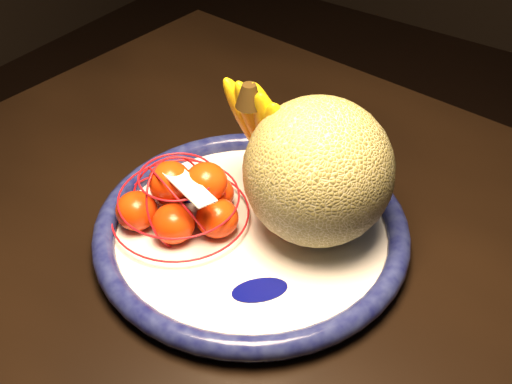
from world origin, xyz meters
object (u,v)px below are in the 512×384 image
Objects in this scene: cantaloupe at (318,172)px; fruit_bowl at (251,230)px; dining_table at (387,354)px; mandarin_bag at (183,200)px; banana_bunch at (270,131)px.

fruit_bowl is at bearing -141.66° from cantaloupe.
dining_table is 0.31m from mandarin_bag.
mandarin_bag is (-0.05, -0.11, -0.06)m from banana_bunch.
fruit_bowl is 2.21× the size of cantaloupe.
cantaloupe reaches higher than fruit_bowl.
dining_table is 8.01× the size of banana_bunch.
dining_table is 6.87× the size of mandarin_bag.
mandarin_bag is at bearing -149.90° from cantaloupe.
dining_table is 0.31m from banana_bunch.
banana_bunch is 0.86× the size of mandarin_bag.
mandarin_bag is (-0.14, -0.08, -0.06)m from cantaloupe.
banana_bunch reaches higher than mandarin_bag.
banana_bunch reaches higher than cantaloupe.
dining_table is at bearing -1.08° from fruit_bowl.
cantaloupe reaches higher than mandarin_bag.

